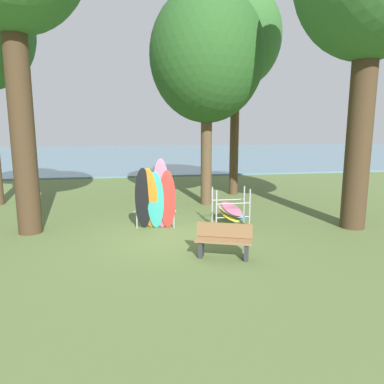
% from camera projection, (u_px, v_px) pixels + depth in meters
% --- Properties ---
extents(ground_plane, '(80.00, 80.00, 0.00)m').
position_uv_depth(ground_plane, '(169.00, 235.00, 10.92)').
color(ground_plane, '#566B38').
extents(lake_water, '(80.00, 36.00, 0.10)m').
position_uv_depth(lake_water, '(140.00, 155.00, 40.56)').
color(lake_water, slate).
rests_on(lake_water, ground).
extents(tree_far_left_back, '(4.50, 4.50, 8.53)m').
position_uv_depth(tree_far_left_back, '(207.00, 56.00, 14.17)').
color(tree_far_left_back, brown).
rests_on(tree_far_left_back, ground).
extents(tree_far_right_back, '(4.01, 4.01, 9.47)m').
position_uv_depth(tree_far_right_back, '(236.00, 38.00, 16.16)').
color(tree_far_right_back, '#4C3823').
rests_on(tree_far_right_back, ground).
extents(leaning_board_pile, '(1.34, 0.77, 2.28)m').
position_uv_depth(leaning_board_pile, '(155.00, 199.00, 11.24)').
color(leaning_board_pile, black).
rests_on(leaning_board_pile, ground).
extents(board_storage_rack, '(1.15, 2.13, 1.25)m').
position_uv_depth(board_storage_rack, '(231.00, 211.00, 11.87)').
color(board_storage_rack, '#9EA0A5').
rests_on(board_storage_rack, ground).
extents(park_bench, '(1.45, 0.88, 0.85)m').
position_uv_depth(park_bench, '(224.00, 240.00, 8.98)').
color(park_bench, '#2D2D33').
rests_on(park_bench, ground).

